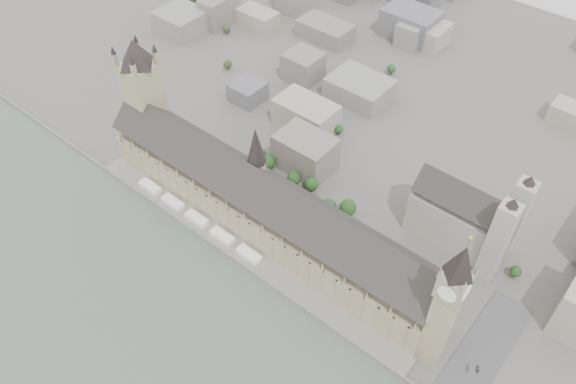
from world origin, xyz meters
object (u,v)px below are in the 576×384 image
Objects in this scene: palace_of_westminster at (263,206)px; car_approach at (478,370)px; westminster_abbey at (465,217)px; victoria_tower at (143,94)px; elizabeth_tower at (449,298)px.

palace_of_westminster is 54.90× the size of car_approach.
victoria_tower is at bearing -163.50° from westminster_abbey.
palace_of_westminster is 165.95m from car_approach.
elizabeth_tower is 22.27× the size of car_approach.
victoria_tower reaches higher than palace_of_westminster.
elizabeth_tower is at bearing 165.83° from car_approach.
car_approach is (287.28, -15.51, -44.25)m from victoria_tower.
elizabeth_tower is 54.52m from car_approach.
westminster_abbey is (-27.08, 87.00, -33.01)m from elizabeth_tower.
palace_of_westminster is at bearing -2.96° from victoria_tower.
car_approach is (54.35, -84.51, -14.13)m from westminster_abbey.
westminster_abbey is at bearing 103.35° from car_approach.
palace_of_westminster is 142.94m from elizabeth_tower.
elizabeth_tower is 1.07× the size of victoria_tower.
elizabeth_tower reaches higher than victoria_tower.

